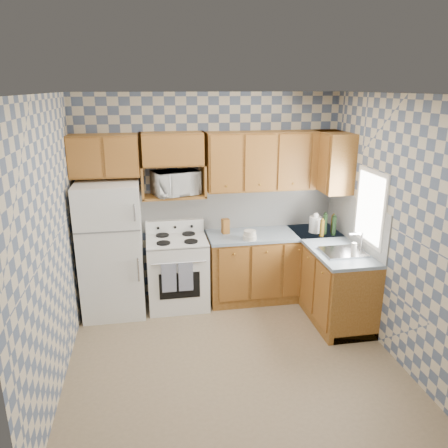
{
  "coord_description": "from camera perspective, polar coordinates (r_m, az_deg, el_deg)",
  "views": [
    {
      "loc": [
        -0.78,
        -3.96,
        2.76
      ],
      "look_at": [
        0.05,
        0.75,
        1.25
      ],
      "focal_mm": 35.0,
      "sensor_mm": 36.0,
      "label": 1
    }
  ],
  "objects": [
    {
      "name": "dish_towel_left",
      "position": [
        5.38,
        -7.2,
        -6.98
      ],
      "size": [
        0.18,
        0.02,
        0.37
      ],
      "primitive_type": "cube",
      "color": "navy",
      "rests_on": "stove_body"
    },
    {
      "name": "countertop_right",
      "position": [
        5.56,
        13.71,
        -2.56
      ],
      "size": [
        0.63,
        1.6,
        0.04
      ],
      "primitive_type": "cube",
      "color": "gray",
      "rests_on": "base_cabinets_right"
    },
    {
      "name": "backsplash_back",
      "position": [
        5.89,
        1.94,
        2.14
      ],
      "size": [
        2.6,
        0.02,
        0.56
      ],
      "primitive_type": "cube",
      "color": "silver",
      "rests_on": "back_wall"
    },
    {
      "name": "window",
      "position": [
        5.22,
        18.57,
        2.05
      ],
      "size": [
        0.02,
        0.66,
        0.86
      ],
      "primitive_type": "cube",
      "color": "silver",
      "rests_on": "right_wall"
    },
    {
      "name": "cooktop",
      "position": [
        5.57,
        -6.23,
        -2.06
      ],
      "size": [
        0.76,
        0.65,
        0.02
      ],
      "primitive_type": "cube",
      "color": "silver",
      "rests_on": "stove_body"
    },
    {
      "name": "bottle_0",
      "position": [
        5.81,
        13.03,
        -0.01
      ],
      "size": [
        0.06,
        0.06,
        0.27
      ],
      "primitive_type": "cylinder",
      "color": "black",
      "rests_on": "countertop_back"
    },
    {
      "name": "stove_body",
      "position": [
        5.73,
        -6.08,
        -6.35
      ],
      "size": [
        0.76,
        0.65,
        0.9
      ],
      "primitive_type": "cube",
      "color": "white",
      "rests_on": "floor"
    },
    {
      "name": "soap_bottle",
      "position": [
        5.13,
        16.58,
        -3.27
      ],
      "size": [
        0.06,
        0.06,
        0.17
      ],
      "primitive_type": "cylinder",
      "color": "silver",
      "rests_on": "countertop_right"
    },
    {
      "name": "upper_cabinets_back",
      "position": [
        5.7,
        6.55,
        8.22
      ],
      "size": [
        1.75,
        0.33,
        0.74
      ],
      "primitive_type": "cube",
      "color": "brown",
      "rests_on": "back_wall"
    },
    {
      "name": "backguard",
      "position": [
        5.8,
        -6.45,
        -0.28
      ],
      "size": [
        0.76,
        0.08,
        0.17
      ],
      "primitive_type": "cube",
      "color": "white",
      "rests_on": "cooktop"
    },
    {
      "name": "bottle_3",
      "position": [
        5.72,
        12.67,
        -0.54
      ],
      "size": [
        0.06,
        0.06,
        0.22
      ],
      "primitive_type": "cylinder",
      "color": "brown",
      "rests_on": "countertop_back"
    },
    {
      "name": "base_cabinets_back",
      "position": [
        5.97,
        6.45,
        -5.46
      ],
      "size": [
        1.75,
        0.6,
        0.88
      ],
      "primitive_type": "cube",
      "color": "brown",
      "rests_on": "floor"
    },
    {
      "name": "sink",
      "position": [
        5.25,
        15.28,
        -3.58
      ],
      "size": [
        0.48,
        0.4,
        0.03
      ],
      "primitive_type": "cube",
      "color": "#B7B7BC",
      "rests_on": "countertop_right"
    },
    {
      "name": "bottle_1",
      "position": [
        5.8,
        14.16,
        -0.22
      ],
      "size": [
        0.06,
        0.06,
        0.25
      ],
      "primitive_type": "cylinder",
      "color": "black",
      "rests_on": "countertop_back"
    },
    {
      "name": "right_wall",
      "position": [
        4.88,
        21.06,
        -0.48
      ],
      "size": [
        0.02,
        3.2,
        2.7
      ],
      "primitive_type": "cube",
      "color": "slate",
      "rests_on": "ground"
    },
    {
      "name": "refrigerator",
      "position": [
        5.58,
        -14.47,
        -3.2
      ],
      "size": [
        0.75,
        0.7,
        1.68
      ],
      "primitive_type": "cube",
      "color": "white",
      "rests_on": "floor"
    },
    {
      "name": "food_containers",
      "position": [
        5.49,
        3.39,
        -1.45
      ],
      "size": [
        0.17,
        0.17,
        0.12
      ],
      "primitive_type": null,
      "color": "silver",
      "rests_on": "countertop_back"
    },
    {
      "name": "upper_cabinets_right",
      "position": [
        5.78,
        13.92,
        7.94
      ],
      "size": [
        0.33,
        0.7,
        0.74
      ],
      "primitive_type": "cube",
      "color": "brown",
      "rests_on": "right_wall"
    },
    {
      "name": "base_cabinets_right",
      "position": [
        5.73,
        13.43,
        -6.88
      ],
      "size": [
        0.6,
        1.6,
        0.88
      ],
      "primitive_type": "cube",
      "color": "brown",
      "rests_on": "floor"
    },
    {
      "name": "back_wall",
      "position": [
        5.79,
        -1.95,
        3.42
      ],
      "size": [
        3.4,
        0.02,
        2.7
      ],
      "primitive_type": "cube",
      "color": "slate",
      "rests_on": "ground"
    },
    {
      "name": "knife_block",
      "position": [
        5.7,
        0.19,
        -0.28
      ],
      "size": [
        0.11,
        0.11,
        0.2
      ],
      "primitive_type": "cube",
      "rotation": [
        0.0,
        0.0,
        0.22
      ],
      "color": "brown",
      "rests_on": "countertop_back"
    },
    {
      "name": "microwave",
      "position": [
        5.55,
        -6.37,
        5.37
      ],
      "size": [
        0.64,
        0.53,
        0.31
      ],
      "primitive_type": "imported",
      "rotation": [
        0.0,
        0.0,
        0.33
      ],
      "color": "white",
      "rests_on": "microwave_shelf"
    },
    {
      "name": "countertop_back",
      "position": [
        5.8,
        6.62,
        -1.3
      ],
      "size": [
        1.77,
        0.63,
        0.04
      ],
      "primitive_type": "cube",
      "color": "gray",
      "rests_on": "base_cabinets_back"
    },
    {
      "name": "microwave_shelf",
      "position": [
        5.57,
        -6.52,
        3.63
      ],
      "size": [
        0.8,
        0.33,
        0.03
      ],
      "primitive_type": "cube",
      "color": "brown",
      "rests_on": "back_wall"
    },
    {
      "name": "dish_towel_right",
      "position": [
        5.39,
        -5.01,
        -6.85
      ],
      "size": [
        0.18,
        0.02,
        0.37
      ],
      "primitive_type": "cube",
      "color": "navy",
      "rests_on": "stove_body"
    },
    {
      "name": "bottle_2",
      "position": [
        5.9,
        14.07,
        0.01
      ],
      "size": [
        0.06,
        0.06,
        0.23
      ],
      "primitive_type": "cylinder",
      "color": "brown",
      "rests_on": "countertop_back"
    },
    {
      "name": "electric_kettle",
      "position": [
        5.87,
        11.85,
        -0.06
      ],
      "size": [
        0.16,
        0.16,
        0.21
      ],
      "primitive_type": "cylinder",
      "color": "white",
      "rests_on": "countertop_back"
    },
    {
      "name": "floor",
      "position": [
        4.89,
        0.99,
        -16.83
      ],
      "size": [
        3.4,
        3.4,
        0.0
      ],
      "primitive_type": "plane",
      "color": "#7B674B",
      "rests_on": "ground"
    },
    {
      "name": "backsplash_right",
      "position": [
        5.59,
        16.71,
        0.54
      ],
      "size": [
        0.02,
        1.6,
        0.56
      ],
      "primitive_type": "cube",
      "color": "silver",
      "rests_on": "right_wall"
    },
    {
      "name": "upper_cabinets_fridge",
      "position": [
        5.48,
        -15.4,
        8.61
      ],
      "size": [
        0.82,
        0.33,
        0.5
      ],
      "primitive_type": "cube",
      "color": "brown",
      "rests_on": "back_wall"
    }
  ]
}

